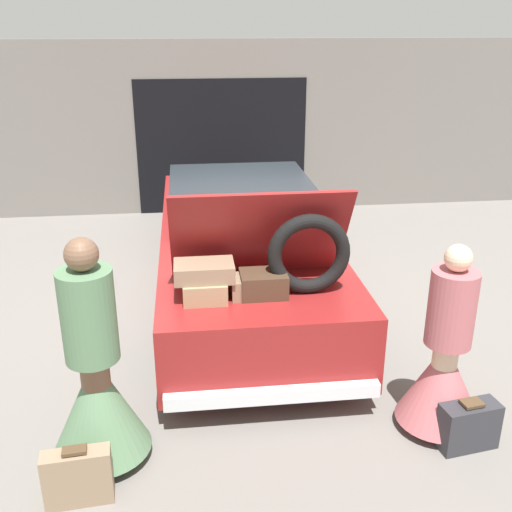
{
  "coord_description": "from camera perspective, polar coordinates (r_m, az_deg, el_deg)",
  "views": [
    {
      "loc": [
        -0.62,
        -6.49,
        3.07
      ],
      "look_at": [
        0.0,
        -1.35,
        1.03
      ],
      "focal_mm": 42.0,
      "sensor_mm": 36.0,
      "label": 1
    }
  ],
  "objects": [
    {
      "name": "suitcase_beside_left_person",
      "position": [
        4.46,
        -16.6,
        -19.52
      ],
      "size": [
        0.47,
        0.19,
        0.44
      ],
      "color": "#8C7259",
      "rests_on": "ground_plane"
    },
    {
      "name": "ground_plane",
      "position": [
        7.21,
        -1.28,
        -3.65
      ],
      "size": [
        40.0,
        40.0,
        0.0
      ],
      "primitive_type": "plane",
      "color": "slate"
    },
    {
      "name": "car",
      "position": [
        6.96,
        -1.32,
        0.98
      ],
      "size": [
        1.87,
        5.01,
        1.78
      ],
      "color": "maroon",
      "rests_on": "ground_plane"
    },
    {
      "name": "person_left",
      "position": [
        4.55,
        -14.94,
        -11.89
      ],
      "size": [
        0.72,
        0.72,
        1.75
      ],
      "rotation": [
        0.0,
        0.0,
        -1.64
      ],
      "color": "brown",
      "rests_on": "ground_plane"
    },
    {
      "name": "suitcase_beside_right_person",
      "position": [
        5.01,
        19.57,
        -14.98
      ],
      "size": [
        0.48,
        0.26,
        0.41
      ],
      "color": "#2D2D33",
      "rests_on": "ground_plane"
    },
    {
      "name": "person_right",
      "position": [
        4.97,
        17.46,
        -10.02
      ],
      "size": [
        0.68,
        0.68,
        1.57
      ],
      "rotation": [
        0.0,
        0.0,
        1.64
      ],
      "color": "beige",
      "rests_on": "ground_plane"
    },
    {
      "name": "garage_wall_back",
      "position": [
        10.14,
        -3.33,
        12.01
      ],
      "size": [
        12.0,
        0.14,
        2.8
      ],
      "color": "slate",
      "rests_on": "ground_plane"
    }
  ]
}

